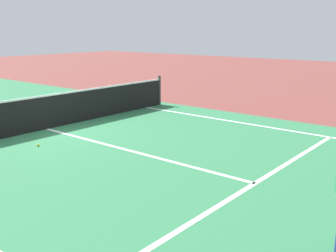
% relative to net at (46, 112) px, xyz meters
% --- Properties ---
extents(ground_plane, '(60.00, 60.00, 0.00)m').
position_rel_net_xyz_m(ground_plane, '(0.00, 0.00, -0.49)').
color(ground_plane, brown).
extents(court_surface_inbounds, '(10.62, 24.40, 0.00)m').
position_rel_net_xyz_m(court_surface_inbounds, '(0.00, 0.00, -0.49)').
color(court_surface_inbounds, '#2D7247').
rests_on(court_surface_inbounds, ground_plane).
extents(line_sideline_right, '(0.10, 11.89, 0.01)m').
position_rel_net_xyz_m(line_sideline_right, '(4.11, -5.95, -0.49)').
color(line_sideline_right, white).
rests_on(line_sideline_right, ground_plane).
extents(line_service_near, '(8.22, 0.10, 0.01)m').
position_rel_net_xyz_m(line_service_near, '(0.00, -6.40, -0.49)').
color(line_service_near, white).
rests_on(line_service_near, ground_plane).
extents(line_center_service, '(0.10, 6.40, 0.01)m').
position_rel_net_xyz_m(line_center_service, '(0.00, -3.20, -0.49)').
color(line_center_service, white).
rests_on(line_center_service, ground_plane).
extents(net, '(9.79, 0.09, 1.07)m').
position_rel_net_xyz_m(net, '(0.00, 0.00, 0.00)').
color(net, '#33383D').
rests_on(net, ground_plane).
extents(tennis_ball_near_net, '(0.07, 0.07, 0.07)m').
position_rel_net_xyz_m(tennis_ball_near_net, '(-1.12, -1.29, -0.46)').
color(tennis_ball_near_net, '#CCE033').
rests_on(tennis_ball_near_net, ground_plane).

